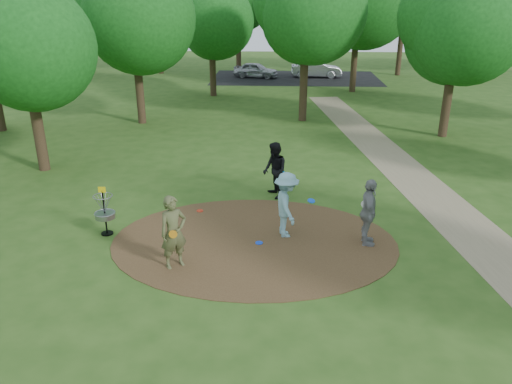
{
  "coord_description": "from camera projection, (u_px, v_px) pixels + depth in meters",
  "views": [
    {
      "loc": [
        0.68,
        -13.08,
        6.88
      ],
      "look_at": [
        0.0,
        1.2,
        1.1
      ],
      "focal_mm": 35.0,
      "sensor_mm": 36.0,
      "label": 1
    }
  ],
  "objects": [
    {
      "name": "car_right",
      "position": [
        316.0,
        69.0,
        42.41
      ],
      "size": [
        4.24,
        1.5,
        1.39
      ],
      "primitive_type": "imported",
      "rotation": [
        0.0,
        0.0,
        1.58
      ],
      "color": "#9FA1A6",
      "rests_on": "ground"
    },
    {
      "name": "disc_ground_red",
      "position": [
        200.0,
        211.0,
        16.72
      ],
      "size": [
        0.22,
        0.22,
        0.02
      ],
      "primitive_type": "cylinder",
      "color": "red",
      "rests_on": "dirt_clearing"
    },
    {
      "name": "ground",
      "position": [
        254.0,
        242.0,
        14.72
      ],
      "size": [
        100.0,
        100.0,
        0.0
      ],
      "primitive_type": "plane",
      "color": "#2D5119",
      "rests_on": "ground"
    },
    {
      "name": "car_left",
      "position": [
        256.0,
        70.0,
        42.34
      ],
      "size": [
        3.98,
        2.33,
        1.27
      ],
      "primitive_type": "imported",
      "rotation": [
        0.0,
        0.0,
        1.34
      ],
      "color": "#A6A9AE",
      "rests_on": "ground"
    },
    {
      "name": "disc_ground_blue",
      "position": [
        259.0,
        243.0,
        14.6
      ],
      "size": [
        0.22,
        0.22,
        0.02
      ],
      "primitive_type": "cylinder",
      "color": "#0D3DE9",
      "rests_on": "dirt_clearing"
    },
    {
      "name": "disc_golf_basket",
      "position": [
        104.0,
        208.0,
        14.87
      ],
      "size": [
        0.63,
        0.63,
        1.54
      ],
      "color": "black",
      "rests_on": "ground"
    },
    {
      "name": "player_waiting_with_disc",
      "position": [
        368.0,
        213.0,
        14.21
      ],
      "size": [
        0.57,
        1.21,
        2.01
      ],
      "color": "gray",
      "rests_on": "ground"
    },
    {
      "name": "player_throwing_with_disc",
      "position": [
        286.0,
        205.0,
        14.73
      ],
      "size": [
        1.38,
        1.43,
        2.0
      ],
      "color": "#87BBCA",
      "rests_on": "ground"
    },
    {
      "name": "dirt_clearing",
      "position": [
        254.0,
        241.0,
        14.72
      ],
      "size": [
        8.4,
        8.4,
        0.02
      ],
      "primitive_type": "cylinder",
      "color": "#47301C",
      "rests_on": "ground"
    },
    {
      "name": "parking_lot",
      "position": [
        296.0,
        78.0,
        42.42
      ],
      "size": [
        14.0,
        8.0,
        0.01
      ],
      "primitive_type": "cube",
      "color": "black",
      "rests_on": "ground"
    },
    {
      "name": "player_walking_with_disc",
      "position": [
        275.0,
        170.0,
        17.56
      ],
      "size": [
        1.05,
        1.18,
        2.01
      ],
      "color": "black",
      "rests_on": "ground"
    },
    {
      "name": "player_observer_with_disc",
      "position": [
        174.0,
        232.0,
        13.04
      ],
      "size": [
        0.88,
        0.82,
        2.02
      ],
      "color": "brown",
      "rests_on": "ground"
    },
    {
      "name": "tree_ring",
      "position": [
        304.0,
        29.0,
        21.99
      ],
      "size": [
        37.57,
        45.94,
        9.88
      ],
      "color": "#332316",
      "rests_on": "ground"
    },
    {
      "name": "footpath",
      "position": [
        456.0,
        217.0,
        16.29
      ],
      "size": [
        7.55,
        39.89,
        0.01
      ],
      "primitive_type": "cube",
      "rotation": [
        0.0,
        0.0,
        0.14
      ],
      "color": "#8C7A5B",
      "rests_on": "ground"
    }
  ]
}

